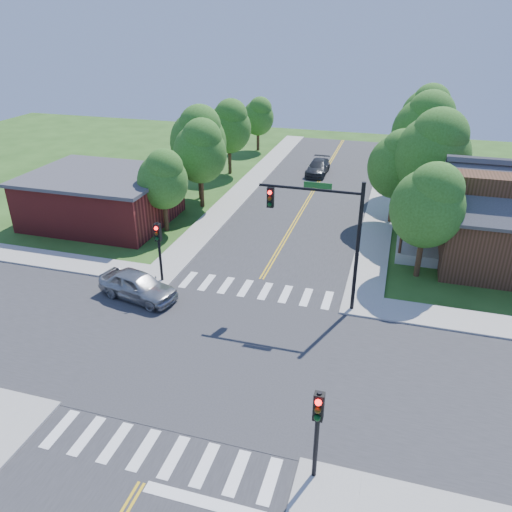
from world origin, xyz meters
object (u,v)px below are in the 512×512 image
(car_dgrey, at_px, (318,168))
(signal_pole_nw, at_px, (158,241))
(signal_pole_se, at_px, (318,420))
(car_silver, at_px, (138,286))
(signal_mast_ne, at_px, (326,224))

(car_dgrey, bearing_deg, signal_pole_nw, -101.53)
(signal_pole_se, bearing_deg, car_silver, 141.84)
(signal_pole_nw, relative_size, car_dgrey, 0.80)
(car_dgrey, bearing_deg, signal_mast_ne, -79.32)
(signal_pole_nw, distance_m, car_dgrey, 24.84)
(signal_pole_nw, bearing_deg, car_dgrey, 78.21)
(signal_pole_se, bearing_deg, signal_mast_ne, 98.56)
(signal_mast_ne, bearing_deg, signal_pole_nw, -179.93)
(signal_mast_ne, relative_size, car_dgrey, 1.52)
(signal_pole_nw, xyz_separation_m, car_silver, (-0.41, -2.08, -1.87))
(signal_mast_ne, xyz_separation_m, car_silver, (-9.92, -2.09, -4.06))
(signal_mast_ne, relative_size, signal_pole_se, 1.89)
(signal_mast_ne, height_order, signal_pole_nw, signal_mast_ne)
(signal_pole_se, height_order, car_silver, signal_pole_se)
(signal_pole_se, distance_m, car_silver, 14.88)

